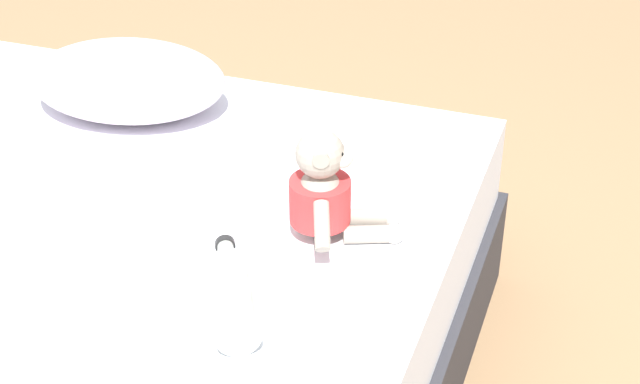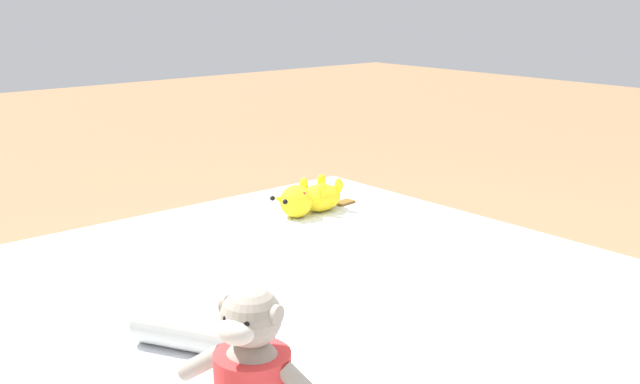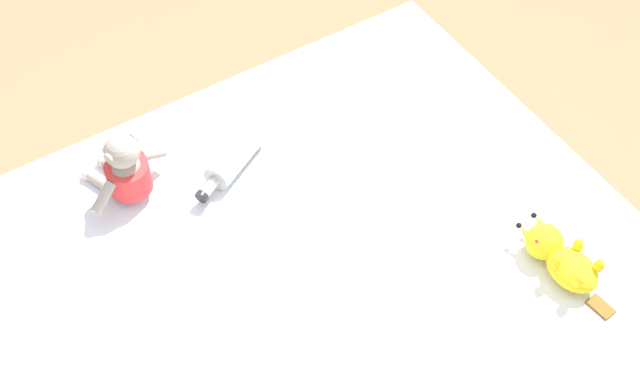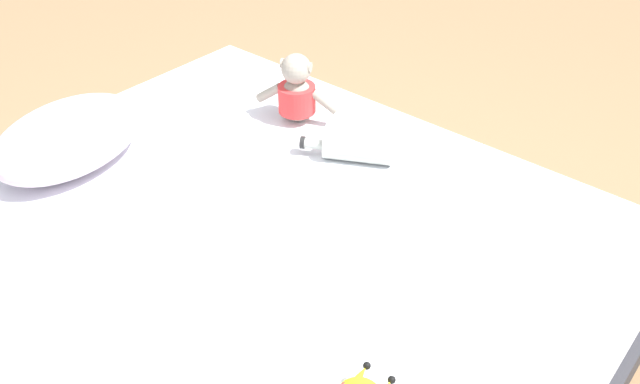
% 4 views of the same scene
% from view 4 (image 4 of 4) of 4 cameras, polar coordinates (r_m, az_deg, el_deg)
% --- Properties ---
extents(ground_plane, '(16.00, 16.00, 0.00)m').
position_cam_4_polar(ground_plane, '(2.05, -4.76, -13.23)').
color(ground_plane, '#93704C').
extents(bed, '(1.51, 1.83, 0.48)m').
position_cam_4_polar(bed, '(1.87, -5.13, -8.54)').
color(bed, '#2D2D33').
rests_on(bed, ground_plane).
extents(pillow, '(0.53, 0.40, 0.17)m').
position_cam_4_polar(pillow, '(2.03, -21.44, 4.57)').
color(pillow, silver).
rests_on(pillow, bed).
extents(plush_monkey, '(0.25, 0.28, 0.24)m').
position_cam_4_polar(plush_monkey, '(2.10, -1.98, 8.83)').
color(plush_monkey, '#9E9384').
rests_on(plush_monkey, bed).
extents(glass_bottle, '(0.19, 0.27, 0.08)m').
position_cam_4_polar(glass_bottle, '(1.92, 3.19, 3.89)').
color(glass_bottle, '#B7BCB2').
rests_on(glass_bottle, bed).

